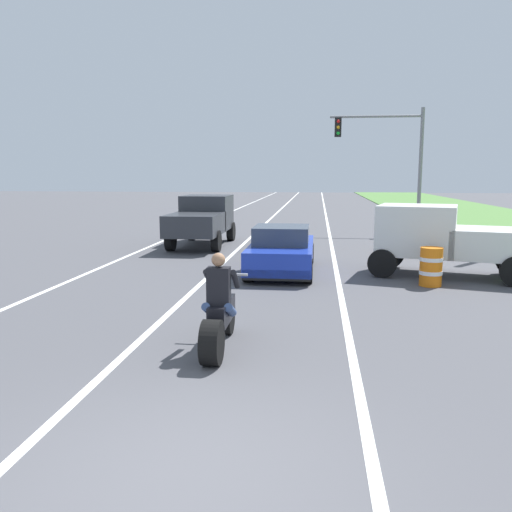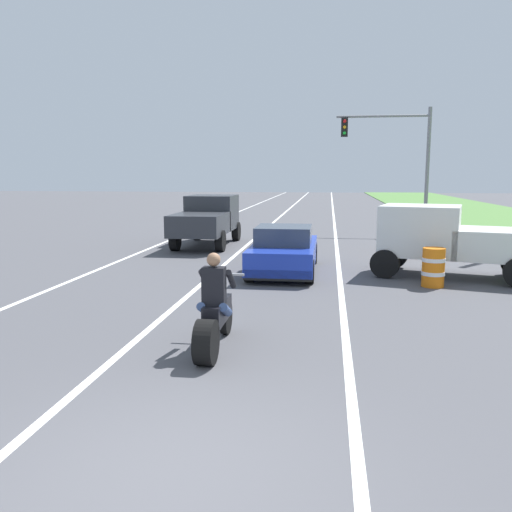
# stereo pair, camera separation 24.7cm
# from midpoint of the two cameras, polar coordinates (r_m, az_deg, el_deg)

# --- Properties ---
(ground_plane) EXTENTS (160.00, 160.00, 0.00)m
(ground_plane) POSITION_cam_midpoint_polar(r_m,az_deg,el_deg) (5.45, -9.24, -22.68)
(ground_plane) COLOR #4C4C51
(lane_stripe_left_solid) EXTENTS (0.14, 120.00, 0.01)m
(lane_stripe_left_solid) POSITION_cam_midpoint_polar(r_m,az_deg,el_deg) (25.52, -8.64, 2.39)
(lane_stripe_left_solid) COLOR white
(lane_stripe_left_solid) RESTS_ON ground
(lane_stripe_right_solid) EXTENTS (0.14, 120.00, 0.01)m
(lane_stripe_right_solid) POSITION_cam_midpoint_polar(r_m,az_deg,el_deg) (24.62, 7.75, 2.18)
(lane_stripe_right_solid) COLOR white
(lane_stripe_right_solid) RESTS_ON ground
(lane_stripe_centre_dashed) EXTENTS (0.14, 120.00, 0.01)m
(lane_stripe_centre_dashed) POSITION_cam_midpoint_polar(r_m,az_deg,el_deg) (24.82, -0.59, 2.31)
(lane_stripe_centre_dashed) COLOR white
(lane_stripe_centre_dashed) RESTS_ON ground
(motorcycle_with_rider) EXTENTS (0.70, 2.21, 1.62)m
(motorcycle_with_rider) POSITION_cam_midpoint_polar(r_m,az_deg,el_deg) (8.48, -4.89, -6.53)
(motorcycle_with_rider) COLOR black
(motorcycle_with_rider) RESTS_ON ground
(sports_car_blue) EXTENTS (1.84, 4.30, 1.37)m
(sports_car_blue) POSITION_cam_midpoint_polar(r_m,az_deg,el_deg) (15.33, 2.36, 0.58)
(sports_car_blue) COLOR #1E38B2
(sports_car_blue) RESTS_ON ground
(pickup_truck_left_lane_dark_grey) EXTENTS (2.02, 4.80, 1.98)m
(pickup_truck_left_lane_dark_grey) POSITION_cam_midpoint_polar(r_m,az_deg,el_deg) (21.12, -6.19, 4.12)
(pickup_truck_left_lane_dark_grey) COLOR #2D3035
(pickup_truck_left_lane_dark_grey) RESTS_ON ground
(pickup_truck_right_shoulder_white) EXTENTS (5.14, 3.14, 1.98)m
(pickup_truck_right_shoulder_white) POSITION_cam_midpoint_polar(r_m,az_deg,el_deg) (15.55, 20.05, 1.94)
(pickup_truck_right_shoulder_white) COLOR silver
(pickup_truck_right_shoulder_white) RESTS_ON ground
(traffic_light_mast_near) EXTENTS (4.48, 0.34, 6.00)m
(traffic_light_mast_near) POSITION_cam_midpoint_polar(r_m,az_deg,el_deg) (26.63, 14.35, 11.08)
(traffic_light_mast_near) COLOR gray
(traffic_light_mast_near) RESTS_ON ground
(construction_barrel_nearest) EXTENTS (0.58, 0.58, 1.00)m
(construction_barrel_nearest) POSITION_cam_midpoint_polar(r_m,az_deg,el_deg) (14.11, 18.04, -1.10)
(construction_barrel_nearest) COLOR orange
(construction_barrel_nearest) RESTS_ON ground
(construction_barrel_mid) EXTENTS (0.58, 0.58, 1.00)m
(construction_barrel_mid) POSITION_cam_midpoint_polar(r_m,az_deg,el_deg) (18.89, 15.18, 1.46)
(construction_barrel_mid) COLOR orange
(construction_barrel_mid) RESTS_ON ground
(construction_barrel_far) EXTENTS (0.58, 0.58, 1.00)m
(construction_barrel_far) POSITION_cam_midpoint_polar(r_m,az_deg,el_deg) (20.38, 14.25, 2.02)
(construction_barrel_far) COLOR orange
(construction_barrel_far) RESTS_ON ground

